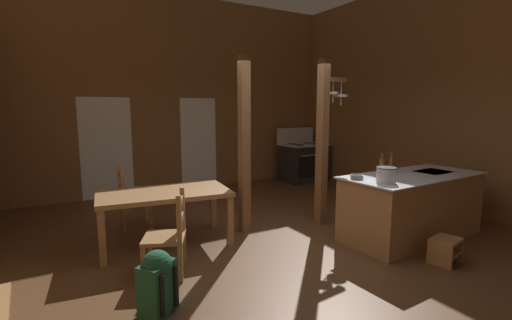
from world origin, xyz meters
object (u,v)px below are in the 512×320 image
object	(u,v)px
stockpot_on_counter	(386,175)
mixing_bowl_on_counter	(357,177)
stove_range	(303,162)
backpack	(157,280)
kitchen_island	(411,206)
step_stool	(446,248)
ladderback_chair_by_post	(169,236)
dining_table	(164,198)
ladderback_chair_near_window	(132,199)
bottle_tall_on_counter	(382,168)
bottle_short_on_counter	(391,164)

from	to	relation	value
stockpot_on_counter	mixing_bowl_on_counter	bearing A→B (deg)	113.04
mixing_bowl_on_counter	stove_range	bearing A→B (deg)	61.91
backpack	stove_range	bearing A→B (deg)	40.82
mixing_bowl_on_counter	kitchen_island	bearing A→B (deg)	-10.06
kitchen_island	stockpot_on_counter	bearing A→B (deg)	-166.88
step_stool	mixing_bowl_on_counter	size ratio (longest dim) A/B	2.47
backpack	stockpot_on_counter	size ratio (longest dim) A/B	1.86
backpack	stockpot_on_counter	world-z (taller)	stockpot_on_counter
step_stool	ladderback_chair_by_post	size ratio (longest dim) A/B	0.43
step_stool	dining_table	distance (m)	3.58
ladderback_chair_near_window	stockpot_on_counter	world-z (taller)	stockpot_on_counter
stove_range	mixing_bowl_on_counter	distance (m)	4.35
stove_range	step_stool	bearing A→B (deg)	-107.51
kitchen_island	step_stool	xyz separation A→B (m)	(-0.41, -0.80, -0.28)
ladderback_chair_near_window	backpack	distance (m)	2.56
kitchen_island	dining_table	size ratio (longest dim) A/B	1.23
dining_table	kitchen_island	bearing A→B (deg)	-24.78
stockpot_on_counter	mixing_bowl_on_counter	size ratio (longest dim) A/B	1.94
stockpot_on_counter	ladderback_chair_by_post	bearing A→B (deg)	164.23
ladderback_chair_near_window	step_stool	bearing A→B (deg)	-46.73
ladderback_chair_by_post	stockpot_on_counter	xyz separation A→B (m)	(2.58, -0.73, 0.56)
dining_table	backpack	bearing A→B (deg)	-108.20
step_stool	dining_table	xyz separation A→B (m)	(-2.75, 2.25, 0.47)
stockpot_on_counter	bottle_tall_on_counter	world-z (taller)	bottle_tall_on_counter
kitchen_island	stockpot_on_counter	distance (m)	0.98
backpack	step_stool	bearing A→B (deg)	-11.15
backpack	mixing_bowl_on_counter	xyz separation A→B (m)	(2.75, 0.32, 0.62)
kitchen_island	ladderback_chair_near_window	xyz separation A→B (m)	(-3.40, 2.39, -0.00)
backpack	mixing_bowl_on_counter	distance (m)	2.83
bottle_short_on_counter	step_stool	bearing A→B (deg)	-104.17
stove_range	dining_table	size ratio (longest dim) A/B	0.74
ladderback_chair_near_window	mixing_bowl_on_counter	world-z (taller)	mixing_bowl_on_counter
kitchen_island	ladderback_chair_by_post	world-z (taller)	ladderback_chair_by_post
stockpot_on_counter	mixing_bowl_on_counter	world-z (taller)	stockpot_on_counter
bottle_tall_on_counter	stove_range	bearing A→B (deg)	66.66
backpack	ladderback_chair_near_window	bearing A→B (deg)	83.81
ladderback_chair_by_post	mixing_bowl_on_counter	bearing A→B (deg)	-8.86
kitchen_island	ladderback_chair_by_post	distance (m)	3.41
step_stool	stockpot_on_counter	distance (m)	1.10
dining_table	bottle_tall_on_counter	distance (m)	2.94
ladderback_chair_by_post	bottle_short_on_counter	xyz separation A→B (m)	(3.23, -0.26, 0.58)
stove_range	bottle_tall_on_counter	bearing A→B (deg)	-113.34
dining_table	mixing_bowl_on_counter	distance (m)	2.58
ladderback_chair_by_post	bottle_tall_on_counter	distance (m)	2.88
dining_table	bottle_short_on_counter	size ratio (longest dim) A/B	5.89
stove_range	bottle_short_on_counter	xyz separation A→B (m)	(-1.24, -3.70, 0.55)
kitchen_island	ladderback_chair_near_window	world-z (taller)	ladderback_chair_near_window
bottle_short_on_counter	ladderback_chair_by_post	bearing A→B (deg)	175.32
ladderback_chair_near_window	bottle_tall_on_counter	size ratio (longest dim) A/B	2.86
ladderback_chair_near_window	mixing_bowl_on_counter	distance (m)	3.36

